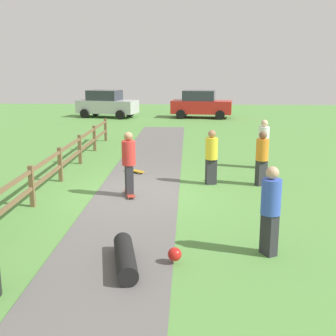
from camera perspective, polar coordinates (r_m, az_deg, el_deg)
name	(u,v)px	position (r m, az deg, el deg)	size (l,w,h in m)	color
ground_plane	(137,194)	(12.66, -4.02, -3.38)	(60.00, 60.00, 0.00)	#568E42
asphalt_path	(137,193)	(12.66, -4.02, -3.33)	(2.40, 28.00, 0.02)	#605E5B
wooden_fence	(47,170)	(13.05, -15.48, -0.30)	(0.12, 18.12, 1.10)	brown
skater_riding	(129,161)	(12.17, -5.13, 0.95)	(0.47, 0.82, 1.82)	#B23326
skater_fallen	(129,257)	(8.16, -5.08, -11.51)	(1.36, 1.63, 0.36)	black
skateboard_loose	(135,171)	(15.07, -4.38, -0.34)	(0.75, 0.66, 0.08)	#BF8C19
bystander_white	(264,142)	(15.98, 12.34, 3.37)	(0.52, 0.52, 1.75)	#2D2D33
bystander_orange	(262,156)	(13.63, 12.14, 1.54)	(0.52, 0.52, 1.68)	#2D2D33
bystander_blue	(271,207)	(8.61, 13.22, -4.93)	(0.52, 0.52, 1.77)	#2D2D33
bystander_yellow	(211,155)	(13.51, 5.68, 1.74)	(0.47, 0.47, 1.70)	#2D2D33
parked_car_silver	(107,104)	(31.73, -8.01, 8.28)	(4.49, 2.74, 1.92)	#B7B7BC
parked_car_red	(201,104)	(31.19, 4.30, 8.28)	(4.37, 2.38, 1.92)	red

